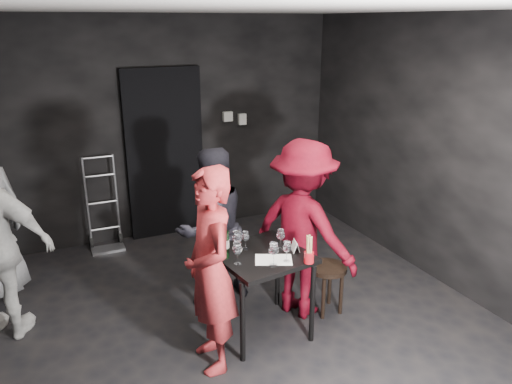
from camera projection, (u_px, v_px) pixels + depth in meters
name	position (u px, v px, depth m)	size (l,w,h in m)	color
floor	(244.00, 332.00, 4.41)	(4.50, 5.00, 0.02)	black
ceiling	(242.00, 8.00, 3.53)	(4.50, 5.00, 0.02)	silver
wall_back	(162.00, 129.00, 6.12)	(4.50, 0.04, 2.70)	black
wall_right	(454.00, 157.00, 4.87)	(0.04, 5.00, 2.70)	black
doorway	(165.00, 154.00, 6.16)	(0.95, 0.10, 2.10)	black
wallbox_upper	(228.00, 116.00, 6.38)	(0.12, 0.06, 0.12)	#B7B7B2
wallbox_lower	(242.00, 119.00, 6.48)	(0.10, 0.06, 0.14)	#B7B7B2
hand_truck	(106.00, 231.00, 5.99)	(0.38, 0.33, 1.14)	#B2B2B7
tasting_table	(262.00, 264.00, 4.24)	(0.72, 0.72, 0.75)	black
stool	(327.00, 275.00, 4.62)	(0.36, 0.36, 0.47)	black
server_red	(210.00, 262.00, 3.75)	(0.65, 0.43, 1.79)	#A52529
woman_black	(211.00, 226.00, 4.68)	(0.77, 0.42, 1.58)	black
man_maroon	(303.00, 221.00, 4.46)	(1.18, 0.55, 1.83)	#4C040F
tasting_mat	(274.00, 260.00, 4.10)	(0.30, 0.20, 0.00)	white
wine_glass_a	(238.00, 252.00, 3.99)	(0.08, 0.08, 0.21)	white
wine_glass_b	(237.00, 241.00, 4.18)	(0.09, 0.09, 0.22)	white
wine_glass_c	(245.00, 240.00, 4.26)	(0.07, 0.07, 0.18)	white
wine_glass_d	(274.00, 253.00, 3.97)	(0.08, 0.08, 0.22)	white
wine_glass_e	(287.00, 251.00, 4.04)	(0.07, 0.07, 0.20)	white
wine_glass_f	(281.00, 238.00, 4.27)	(0.07, 0.07, 0.20)	white
wine_bottle	(225.00, 244.00, 4.10)	(0.08, 0.08, 0.32)	black
breadstick_cup	(309.00, 250.00, 4.02)	(0.08, 0.08, 0.26)	maroon
reserved_card	(294.00, 246.00, 4.24)	(0.07, 0.12, 0.09)	white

